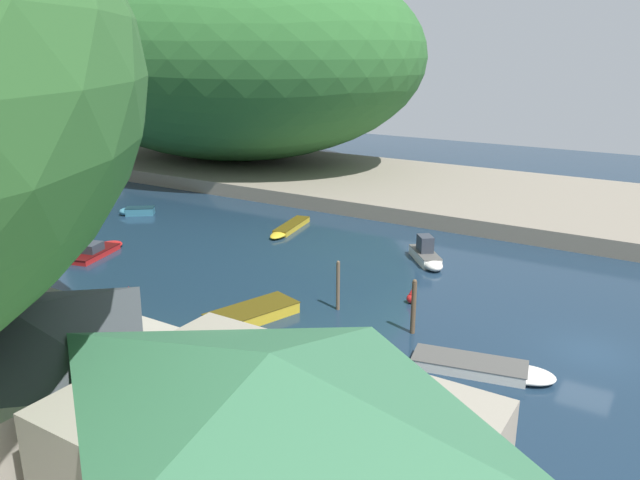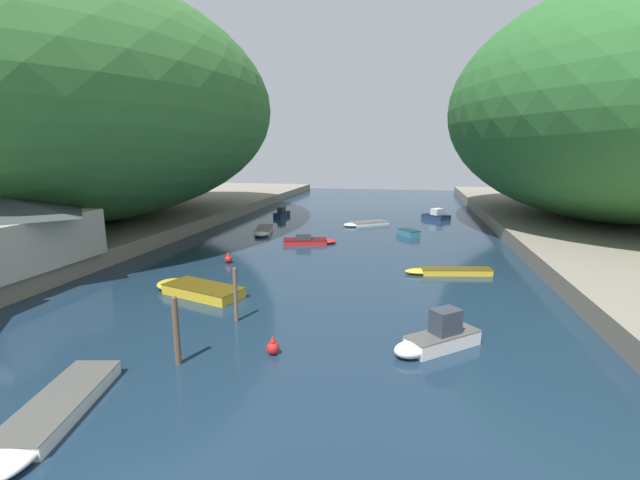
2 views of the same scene
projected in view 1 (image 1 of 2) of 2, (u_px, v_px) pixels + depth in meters
The scene contains 19 objects.
water_surface at pixel (156, 251), 45.87m from camera, with size 130.00×130.00×0.00m, color #192D42.
right_bank at pixel (340, 179), 67.59m from camera, with size 22.00×120.00×1.34m.
hillside_right at pixel (224, 56), 73.03m from camera, with size 35.07×49.10×23.90m.
waterfront_building at pixel (272, 445), 16.74m from camera, with size 8.16×11.84×5.66m.
boathouse_shed at pixel (13, 365), 22.08m from camera, with size 8.48×9.69×4.55m.
boat_navy_launch at pixel (487, 368), 28.78m from camera, with size 3.06×6.68×0.52m.
boat_far_right_bank at pixel (288, 228), 50.85m from camera, with size 6.39×2.35×0.44m.
boat_cabin_cruiser at pixel (427, 256), 43.27m from camera, with size 4.26×3.90×1.82m.
boat_white_cruiser at pixel (136, 211), 55.68m from camera, with size 2.83×3.17×0.67m.
boat_far_upstream at pixel (79, 187), 64.58m from camera, with size 4.29×4.18×1.43m.
boat_near_quay at pixel (96, 250), 45.17m from camera, with size 5.51×3.15×1.03m.
boat_moored_right at pixel (48, 217), 54.29m from camera, with size 5.76×4.95×0.41m.
boat_small_dinghy at pixel (240, 317), 34.00m from camera, with size 6.71×3.95×0.65m.
mooring_post_second at pixel (414, 306), 32.43m from camera, with size 0.26×0.26×3.02m.
mooring_post_middle at pixel (338, 285), 35.36m from camera, with size 0.21×0.21×2.96m.
channel_buoy_near at pixel (129, 295), 36.96m from camera, with size 0.60×0.60×0.91m.
channel_buoy_far at pixel (411, 298), 36.58m from camera, with size 0.58×0.58×0.87m.
person_on_quay at pixel (205, 446), 19.86m from camera, with size 0.32×0.43×1.69m.
person_by_boathouse at pixel (233, 448), 19.73m from camera, with size 0.30×0.42×1.69m.
Camera 1 is at (-30.58, -3.24, 14.51)m, focal length 35.00 mm.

